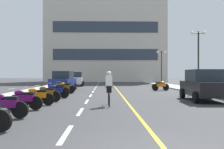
% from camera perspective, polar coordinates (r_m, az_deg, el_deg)
% --- Properties ---
extents(ground_plane, '(140.00, 140.00, 0.00)m').
position_cam_1_polar(ground_plane, '(25.89, 0.58, -3.32)').
color(ground_plane, '#38383A').
extents(curb_left, '(2.40, 72.00, 0.12)m').
position_cam_1_polar(curb_left, '(29.53, -13.78, -2.78)').
color(curb_left, '#B7B2A8').
rests_on(curb_left, ground).
extents(curb_right, '(2.40, 72.00, 0.12)m').
position_cam_1_polar(curb_right, '(30.01, 14.24, -2.74)').
color(curb_right, '#B7B2A8').
rests_on(curb_right, ground).
extents(lane_dash_0, '(0.14, 2.20, 0.01)m').
position_cam_1_polar(lane_dash_0, '(7.08, -9.99, -12.61)').
color(lane_dash_0, silver).
rests_on(lane_dash_0, ground).
extents(lane_dash_1, '(0.14, 2.20, 0.01)m').
position_cam_1_polar(lane_dash_1, '(10.99, -6.93, -8.03)').
color(lane_dash_1, silver).
rests_on(lane_dash_1, ground).
extents(lane_dash_2, '(0.14, 2.20, 0.01)m').
position_cam_1_polar(lane_dash_2, '(14.94, -5.50, -5.86)').
color(lane_dash_2, silver).
rests_on(lane_dash_2, ground).
extents(lane_dash_3, '(0.14, 2.20, 0.01)m').
position_cam_1_polar(lane_dash_3, '(18.92, -4.68, -4.59)').
color(lane_dash_3, silver).
rests_on(lane_dash_3, ground).
extents(lane_dash_4, '(0.14, 2.20, 0.01)m').
position_cam_1_polar(lane_dash_4, '(22.90, -4.15, -3.77)').
color(lane_dash_4, silver).
rests_on(lane_dash_4, ground).
extents(lane_dash_5, '(0.14, 2.20, 0.01)m').
position_cam_1_polar(lane_dash_5, '(26.89, -3.77, -3.19)').
color(lane_dash_5, silver).
rests_on(lane_dash_5, ground).
extents(lane_dash_6, '(0.14, 2.20, 0.01)m').
position_cam_1_polar(lane_dash_6, '(30.88, -3.50, -2.76)').
color(lane_dash_6, silver).
rests_on(lane_dash_6, ground).
extents(lane_dash_7, '(0.14, 2.20, 0.01)m').
position_cam_1_polar(lane_dash_7, '(34.88, -3.28, -2.43)').
color(lane_dash_7, silver).
rests_on(lane_dash_7, ground).
extents(lane_dash_8, '(0.14, 2.20, 0.01)m').
position_cam_1_polar(lane_dash_8, '(38.87, -3.11, -2.16)').
color(lane_dash_8, silver).
rests_on(lane_dash_8, ground).
extents(lane_dash_9, '(0.14, 2.20, 0.01)m').
position_cam_1_polar(lane_dash_9, '(42.87, -2.97, -1.95)').
color(lane_dash_9, silver).
rests_on(lane_dash_9, ground).
extents(lane_dash_10, '(0.14, 2.20, 0.01)m').
position_cam_1_polar(lane_dash_10, '(46.86, -2.86, -1.77)').
color(lane_dash_10, silver).
rests_on(lane_dash_10, ground).
extents(lane_dash_11, '(0.14, 2.20, 0.01)m').
position_cam_1_polar(lane_dash_11, '(50.86, -2.76, -1.62)').
color(lane_dash_11, silver).
rests_on(lane_dash_11, ground).
extents(centre_line_yellow, '(0.12, 66.00, 0.01)m').
position_cam_1_polar(centre_line_yellow, '(28.90, 0.84, -2.96)').
color(centre_line_yellow, gold).
rests_on(centre_line_yellow, ground).
extents(office_building, '(23.81, 7.21, 17.53)m').
position_cam_1_polar(office_building, '(53.86, -1.41, 7.82)').
color(office_building, beige).
rests_on(office_building, ground).
extents(street_lamp_mid, '(1.46, 0.36, 5.23)m').
position_cam_1_polar(street_lamp_mid, '(24.48, 18.31, 5.69)').
color(street_lamp_mid, black).
rests_on(street_lamp_mid, curb_right).
extents(street_lamp_far, '(1.46, 0.36, 4.79)m').
position_cam_1_polar(street_lamp_far, '(38.70, 10.73, 3.24)').
color(street_lamp_far, black).
rests_on(street_lamp_far, curb_right).
extents(parked_car_near, '(2.07, 4.27, 1.82)m').
position_cam_1_polar(parked_car_near, '(16.14, 19.25, -2.17)').
color(parked_car_near, black).
rests_on(parked_car_near, ground).
extents(parked_car_mid, '(2.18, 4.32, 1.82)m').
position_cam_1_polar(parked_car_mid, '(24.91, -10.55, -1.35)').
color(parked_car_mid, black).
rests_on(parked_car_mid, ground).
extents(parked_car_far, '(2.03, 4.25, 1.82)m').
position_cam_1_polar(parked_car_far, '(33.99, -7.90, -0.96)').
color(parked_car_far, black).
rests_on(parked_car_far, ground).
extents(motorcycle_1, '(1.70, 0.60, 0.92)m').
position_cam_1_polar(motorcycle_1, '(9.99, -22.39, -6.14)').
color(motorcycle_1, black).
rests_on(motorcycle_1, ground).
extents(motorcycle_2, '(1.70, 0.60, 0.92)m').
position_cam_1_polar(motorcycle_2, '(12.02, -18.78, -5.08)').
color(motorcycle_2, black).
rests_on(motorcycle_2, ground).
extents(motorcycle_3, '(1.70, 0.60, 0.92)m').
position_cam_1_polar(motorcycle_3, '(13.48, -16.10, -4.51)').
color(motorcycle_3, black).
rests_on(motorcycle_3, ground).
extents(motorcycle_4, '(1.69, 0.63, 0.92)m').
position_cam_1_polar(motorcycle_4, '(15.24, -14.16, -3.97)').
color(motorcycle_4, black).
rests_on(motorcycle_4, ground).
extents(motorcycle_5, '(1.70, 0.60, 0.92)m').
position_cam_1_polar(motorcycle_5, '(17.14, -12.21, -3.51)').
color(motorcycle_5, black).
rests_on(motorcycle_5, ground).
extents(motorcycle_6, '(1.70, 0.60, 0.92)m').
position_cam_1_polar(motorcycle_6, '(19.04, -11.76, -3.15)').
color(motorcycle_6, black).
rests_on(motorcycle_6, ground).
extents(motorcycle_7, '(1.70, 0.60, 0.92)m').
position_cam_1_polar(motorcycle_7, '(21.04, -10.46, -2.84)').
color(motorcycle_7, black).
rests_on(motorcycle_7, ground).
extents(motorcycle_8, '(1.70, 0.60, 0.92)m').
position_cam_1_polar(motorcycle_8, '(22.47, -10.14, -2.65)').
color(motorcycle_8, black).
rests_on(motorcycle_8, ground).
extents(motorcycle_9, '(1.66, 0.73, 0.92)m').
position_cam_1_polar(motorcycle_9, '(24.82, 10.59, -2.38)').
color(motorcycle_9, black).
rests_on(motorcycle_9, ground).
extents(motorcycle_10, '(1.70, 0.60, 0.92)m').
position_cam_1_polar(motorcycle_10, '(26.26, 10.52, -2.25)').
color(motorcycle_10, black).
rests_on(motorcycle_10, ground).
extents(motorcycle_11, '(1.65, 0.75, 0.92)m').
position_cam_1_polar(motorcycle_11, '(27.64, -9.34, -2.13)').
color(motorcycle_11, black).
rests_on(motorcycle_11, ground).
extents(cyclist_rider, '(0.42, 1.77, 1.71)m').
position_cam_1_polar(cyclist_rider, '(12.86, -0.68, -2.88)').
color(cyclist_rider, black).
rests_on(cyclist_rider, ground).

